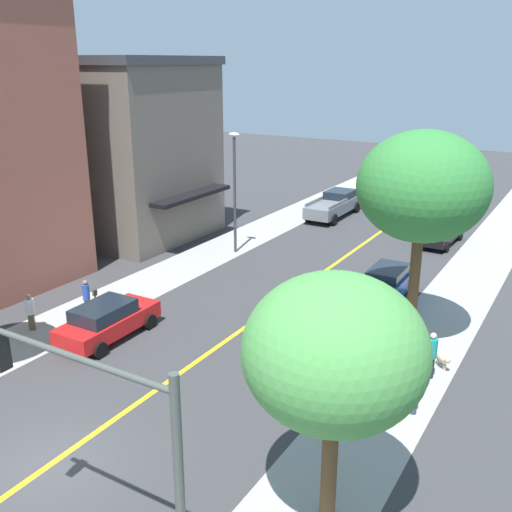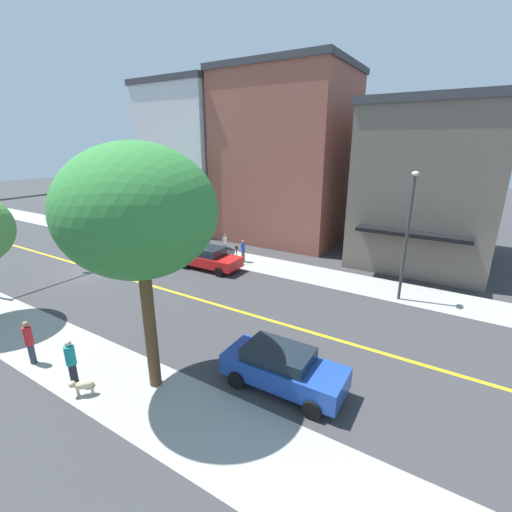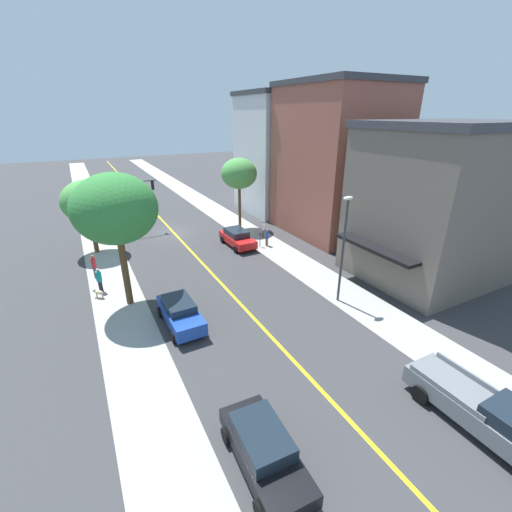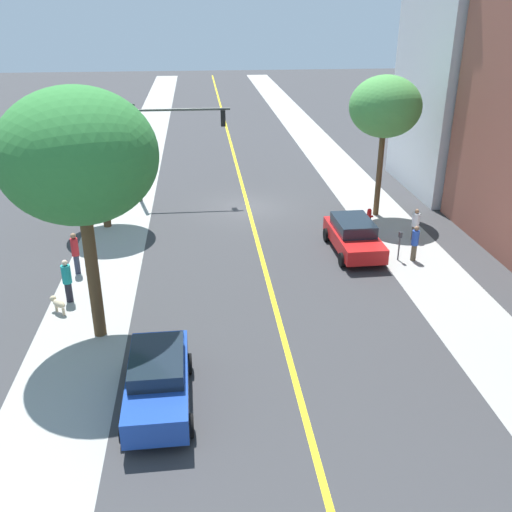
{
  "view_description": "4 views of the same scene",
  "coord_description": "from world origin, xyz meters",
  "px_view_note": "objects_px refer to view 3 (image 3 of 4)",
  "views": [
    {
      "loc": [
        12.0,
        -8.79,
        10.79
      ],
      "look_at": [
        -1.4,
        13.67,
        2.03
      ],
      "focal_mm": 40.98,
      "sensor_mm": 36.0,
      "label": 1
    },
    {
      "loc": [
        13.53,
        21.58,
        8.36
      ],
      "look_at": [
        -3.11,
        11.28,
        2.02
      ],
      "focal_mm": 24.59,
      "sensor_mm": 36.0,
      "label": 2
    },
    {
      "loc": [
        8.13,
        34.0,
        11.58
      ],
      "look_at": [
        -3.01,
        12.83,
        1.49
      ],
      "focal_mm": 24.02,
      "sensor_mm": 36.0,
      "label": 3
    },
    {
      "loc": [
        2.67,
        30.47,
        10.67
      ],
      "look_at": [
        0.73,
        11.51,
        2.15
      ],
      "focal_mm": 40.09,
      "sensor_mm": 36.0,
      "label": 4
    }
  ],
  "objects_px": {
    "street_tree_left_near": "(87,202)",
    "blue_sedan_right_curb": "(180,312)",
    "black_sedan_right_curb": "(264,449)",
    "traffic_light_mast": "(122,197)",
    "grey_pickup_truck": "(491,416)",
    "street_lamp": "(344,240)",
    "small_dog": "(98,292)",
    "red_sedan_left_curb": "(237,238)",
    "pedestrian_teal_shirt": "(99,279)",
    "pedestrian_red_shirt": "(94,265)",
    "street_tree_left_far": "(115,209)",
    "pedestrian_blue_shirt": "(267,237)",
    "pedestrian_white_shirt": "(263,229)",
    "parking_meter": "(260,237)",
    "fire_hydrant": "(238,228)",
    "street_tree_right_corner": "(239,174)"
  },
  "relations": [
    {
      "from": "street_tree_left_near",
      "to": "blue_sedan_right_curb",
      "type": "relative_size",
      "value": 1.46
    },
    {
      "from": "street_tree_left_near",
      "to": "black_sedan_right_curb",
      "type": "relative_size",
      "value": 1.42
    },
    {
      "from": "traffic_light_mast",
      "to": "grey_pickup_truck",
      "type": "distance_m",
      "value": 32.7
    },
    {
      "from": "street_lamp",
      "to": "small_dog",
      "type": "xyz_separation_m",
      "value": [
        14.07,
        -7.75,
        -3.88
      ]
    },
    {
      "from": "grey_pickup_truck",
      "to": "red_sedan_left_curb",
      "type": "bearing_deg",
      "value": 179.94
    },
    {
      "from": "street_tree_left_near",
      "to": "small_dog",
      "type": "xyz_separation_m",
      "value": [
        0.59,
        8.98,
        -4.17
      ]
    },
    {
      "from": "grey_pickup_truck",
      "to": "pedestrian_teal_shirt",
      "type": "bearing_deg",
      "value": -147.96
    },
    {
      "from": "street_tree_left_near",
      "to": "small_dog",
      "type": "distance_m",
      "value": 9.92
    },
    {
      "from": "street_tree_left_near",
      "to": "pedestrian_red_shirt",
      "type": "height_order",
      "value": "street_tree_left_near"
    },
    {
      "from": "street_tree_left_far",
      "to": "pedestrian_blue_shirt",
      "type": "height_order",
      "value": "street_tree_left_far"
    },
    {
      "from": "grey_pickup_truck",
      "to": "street_lamp",
      "type": "bearing_deg",
      "value": 171.06
    },
    {
      "from": "traffic_light_mast",
      "to": "red_sedan_left_curb",
      "type": "distance_m",
      "value": 12.44
    },
    {
      "from": "traffic_light_mast",
      "to": "blue_sedan_right_curb",
      "type": "relative_size",
      "value": 1.27
    },
    {
      "from": "traffic_light_mast",
      "to": "grey_pickup_truck",
      "type": "height_order",
      "value": "traffic_light_mast"
    },
    {
      "from": "pedestrian_white_shirt",
      "to": "pedestrian_blue_shirt",
      "type": "bearing_deg",
      "value": -27.6
    },
    {
      "from": "parking_meter",
      "to": "blue_sedan_right_curb",
      "type": "bearing_deg",
      "value": 41.6
    },
    {
      "from": "pedestrian_white_shirt",
      "to": "pedestrian_teal_shirt",
      "type": "distance_m",
      "value": 16.17
    },
    {
      "from": "fire_hydrant",
      "to": "pedestrian_blue_shirt",
      "type": "bearing_deg",
      "value": 97.17
    },
    {
      "from": "street_tree_right_corner",
      "to": "blue_sedan_right_curb",
      "type": "xyz_separation_m",
      "value": [
        10.92,
        14.98,
        -4.94
      ]
    },
    {
      "from": "small_dog",
      "to": "street_lamp",
      "type": "bearing_deg",
      "value": -163.72
    },
    {
      "from": "street_tree_right_corner",
      "to": "red_sedan_left_curb",
      "type": "xyz_separation_m",
      "value": [
        2.55,
        4.83,
        -4.95
      ]
    },
    {
      "from": "street_tree_right_corner",
      "to": "pedestrian_teal_shirt",
      "type": "height_order",
      "value": "street_tree_right_corner"
    },
    {
      "from": "parking_meter",
      "to": "small_dog",
      "type": "bearing_deg",
      "value": 13.3
    },
    {
      "from": "small_dog",
      "to": "street_tree_left_far",
      "type": "bearing_deg",
      "value": -178.53
    },
    {
      "from": "black_sedan_right_curb",
      "to": "street_tree_left_near",
      "type": "bearing_deg",
      "value": -169.25
    },
    {
      "from": "fire_hydrant",
      "to": "small_dog",
      "type": "relative_size",
      "value": 1.06
    },
    {
      "from": "pedestrian_red_shirt",
      "to": "pedestrian_blue_shirt",
      "type": "relative_size",
      "value": 1.12
    },
    {
      "from": "street_tree_left_far",
      "to": "traffic_light_mast",
      "type": "height_order",
      "value": "street_tree_left_far"
    },
    {
      "from": "street_lamp",
      "to": "black_sedan_right_curb",
      "type": "distance_m",
      "value": 13.14
    },
    {
      "from": "street_tree_left_near",
      "to": "grey_pickup_truck",
      "type": "relative_size",
      "value": 1.03
    },
    {
      "from": "street_tree_right_corner",
      "to": "black_sedan_right_curb",
      "type": "distance_m",
      "value": 27.58
    },
    {
      "from": "black_sedan_right_curb",
      "to": "blue_sedan_right_curb",
      "type": "bearing_deg",
      "value": -176.85
    },
    {
      "from": "street_tree_left_near",
      "to": "pedestrian_white_shirt",
      "type": "height_order",
      "value": "street_tree_left_near"
    },
    {
      "from": "fire_hydrant",
      "to": "pedestrian_blue_shirt",
      "type": "height_order",
      "value": "pedestrian_blue_shirt"
    },
    {
      "from": "grey_pickup_truck",
      "to": "pedestrian_teal_shirt",
      "type": "xyz_separation_m",
      "value": [
        12.17,
        -19.36,
        0.03
      ]
    },
    {
      "from": "blue_sedan_right_curb",
      "to": "small_dog",
      "type": "xyz_separation_m",
      "value": [
        4.01,
        -5.67,
        -0.41
      ]
    },
    {
      "from": "fire_hydrant",
      "to": "grey_pickup_truck",
      "type": "height_order",
      "value": "grey_pickup_truck"
    },
    {
      "from": "street_tree_left_far",
      "to": "pedestrian_white_shirt",
      "type": "relative_size",
      "value": 5.29
    },
    {
      "from": "street_tree_left_near",
      "to": "pedestrian_red_shirt",
      "type": "xyz_separation_m",
      "value": [
        0.51,
        5.56,
        -3.58
      ]
    },
    {
      "from": "black_sedan_right_curb",
      "to": "pedestrian_white_shirt",
      "type": "bearing_deg",
      "value": 153.82
    },
    {
      "from": "parking_meter",
      "to": "pedestrian_red_shirt",
      "type": "bearing_deg",
      "value": -0.26
    },
    {
      "from": "blue_sedan_right_curb",
      "to": "pedestrian_teal_shirt",
      "type": "xyz_separation_m",
      "value": [
        3.78,
        -6.55,
        0.12
      ]
    },
    {
      "from": "pedestrian_red_shirt",
      "to": "pedestrian_blue_shirt",
      "type": "distance_m",
      "value": 14.75
    },
    {
      "from": "street_tree_left_near",
      "to": "pedestrian_white_shirt",
      "type": "relative_size",
      "value": 4.01
    },
    {
      "from": "fire_hydrant",
      "to": "red_sedan_left_curb",
      "type": "xyz_separation_m",
      "value": [
        1.84,
        3.71,
        0.43
      ]
    },
    {
      "from": "street_tree_left_far",
      "to": "parking_meter",
      "type": "xyz_separation_m",
      "value": [
        -12.42,
        -5.02,
        -5.42
      ]
    },
    {
      "from": "street_tree_left_far",
      "to": "street_tree_right_corner",
      "type": "bearing_deg",
      "value": -140.2
    },
    {
      "from": "street_tree_left_near",
      "to": "blue_sedan_right_curb",
      "type": "xyz_separation_m",
      "value": [
        -3.42,
        14.65,
        -3.76
      ]
    },
    {
      "from": "street_lamp",
      "to": "pedestrian_red_shirt",
      "type": "bearing_deg",
      "value": -38.61
    },
    {
      "from": "fire_hydrant",
      "to": "street_lamp",
      "type": "bearing_deg",
      "value": 89.47
    }
  ]
}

